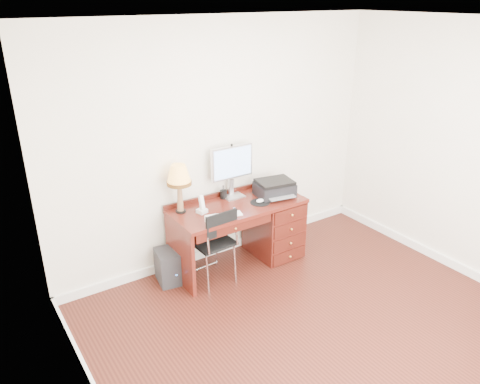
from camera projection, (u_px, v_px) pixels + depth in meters
ground at (320, 330)px, 4.35m from camera, size 4.00×4.00×0.00m
room_shell at (279, 292)px, 4.81m from camera, size 4.00×4.00×4.00m
desk at (261, 224)px, 5.43m from camera, size 1.50×0.67×0.75m
monitor at (232, 165)px, 5.19m from camera, size 0.52×0.17×0.60m
keyboard at (224, 215)px, 4.85m from camera, size 0.40×0.20×0.01m
mouse_pad at (260, 202)px, 5.16m from camera, size 0.22×0.22×0.04m
printer at (275, 188)px, 5.32m from camera, size 0.46×0.39×0.18m
leg_lamp at (179, 178)px, 4.80m from camera, size 0.26×0.26×0.53m
phone at (202, 208)px, 4.91m from camera, size 0.11×0.11×0.20m
pen_cup at (223, 194)px, 5.26m from camera, size 0.08×0.08×0.10m
chair at (215, 238)px, 4.87m from camera, size 0.43×0.43×0.87m
equipment_box at (172, 266)px, 5.03m from camera, size 0.36×0.36×0.37m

